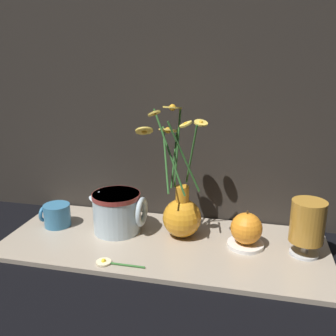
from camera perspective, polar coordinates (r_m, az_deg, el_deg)
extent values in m
plane|color=black|center=(1.00, -0.68, -11.72)|extent=(6.00, 6.00, 0.00)
cube|color=tan|center=(0.99, -0.69, -11.41)|extent=(0.83, 0.34, 0.01)
cube|color=#2D2823|center=(1.06, 1.73, 20.79)|extent=(1.33, 0.02, 1.10)
sphere|color=orange|center=(1.00, 2.14, -7.61)|extent=(0.10, 0.10, 0.10)
cylinder|color=orange|center=(0.97, 2.18, -4.19)|extent=(0.04, 0.04, 0.05)
cylinder|color=#336B2D|center=(0.94, 1.45, 3.10)|extent=(0.01, 0.03, 0.20)
cylinder|color=#EAC64C|center=(0.93, 0.67, 9.21)|extent=(0.06, 0.06, 0.01)
sphere|color=gold|center=(0.93, 0.67, 9.21)|extent=(0.02, 0.02, 0.02)
cylinder|color=#336B2D|center=(0.95, 0.97, 1.44)|extent=(0.01, 0.05, 0.14)
cylinder|color=#EAC64C|center=(0.94, -0.30, 5.77)|extent=(0.05, 0.05, 0.02)
sphere|color=gold|center=(0.94, -0.30, 5.77)|extent=(0.02, 0.02, 0.02)
cylinder|color=#336B2D|center=(0.90, 2.44, 1.62)|extent=(0.08, 0.03, 0.18)
cylinder|color=#EAC64C|center=(0.85, 2.73, 6.67)|extent=(0.04, 0.04, 0.02)
sphere|color=gold|center=(0.85, 2.73, 6.67)|extent=(0.01, 0.01, 0.01)
cylinder|color=#336B2D|center=(0.94, -0.64, 1.33)|extent=(0.04, 0.09, 0.15)
cylinder|color=#EAC64C|center=(0.91, -3.64, 5.68)|extent=(0.05, 0.05, 0.03)
sphere|color=gold|center=(0.91, -3.64, 5.68)|extent=(0.02, 0.02, 0.02)
cylinder|color=#336B2D|center=(0.90, 0.20, 2.40)|extent=(0.09, 0.06, 0.20)
cylinder|color=#EAC64C|center=(0.84, -2.11, 8.33)|extent=(0.04, 0.04, 0.02)
sphere|color=gold|center=(0.84, -2.11, 8.33)|extent=(0.01, 0.01, 0.01)
cylinder|color=#336B2D|center=(0.95, 3.60, 1.99)|extent=(0.04, 0.05, 0.16)
cylinder|color=#EAC64C|center=(0.95, 5.04, 6.87)|extent=(0.05, 0.05, 0.01)
sphere|color=gold|center=(0.95, 5.04, 6.87)|extent=(0.01, 0.01, 0.01)
cylinder|color=teal|center=(1.11, -16.53, -6.90)|extent=(0.07, 0.07, 0.06)
torus|color=teal|center=(1.13, -18.40, -6.64)|extent=(0.01, 0.05, 0.05)
cylinder|color=silver|center=(1.03, -7.81, -6.71)|extent=(0.13, 0.13, 0.11)
cylinder|color=maroon|center=(1.02, -7.92, -4.19)|extent=(0.13, 0.13, 0.01)
torus|color=silver|center=(1.01, -4.04, -6.66)|extent=(0.01, 0.08, 0.08)
cone|color=silver|center=(1.04, -10.72, -4.12)|extent=(0.05, 0.04, 0.04)
cylinder|color=silver|center=(0.99, 20.00, -12.08)|extent=(0.07, 0.07, 0.01)
cylinder|color=silver|center=(0.98, 20.11, -11.16)|extent=(0.02, 0.02, 0.03)
cylinder|color=#B77F2D|center=(0.95, 20.51, -7.64)|extent=(0.08, 0.08, 0.10)
cylinder|color=white|center=(0.99, 11.70, -11.32)|extent=(0.09, 0.09, 0.01)
sphere|color=orange|center=(0.97, 11.86, -8.99)|extent=(0.08, 0.08, 0.08)
cylinder|color=#4C3819|center=(0.95, 12.02, -6.61)|extent=(0.00, 0.00, 0.01)
cylinder|color=#336B2D|center=(0.89, -6.72, -14.45)|extent=(0.10, 0.01, 0.01)
cylinder|color=beige|center=(0.91, -9.78, -13.95)|extent=(0.04, 0.04, 0.00)
sphere|color=yellow|center=(0.91, -9.79, -13.78)|extent=(0.01, 0.01, 0.01)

